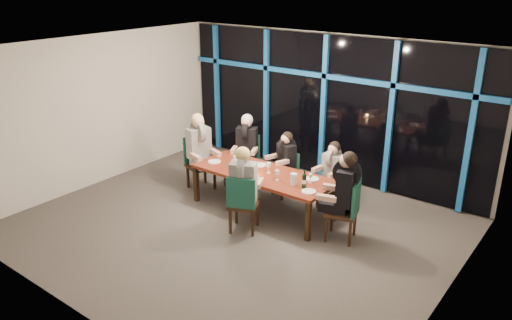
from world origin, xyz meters
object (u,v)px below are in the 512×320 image
(chair_far_left, at_px, (248,156))
(chair_end_right, at_px, (348,208))
(diner_end_right, at_px, (344,183))
(diner_near_mid, at_px, (244,176))
(water_pitcher, at_px, (294,179))
(diner_far_mid, at_px, (285,155))
(chair_end_left, at_px, (198,160))
(chair_far_mid, at_px, (288,171))
(dining_table, at_px, (263,176))
(wine_bottle, at_px, (304,181))
(diner_far_left, at_px, (247,139))
(chair_near_mid, at_px, (243,201))
(chair_far_right, at_px, (333,182))
(diner_far_right, at_px, (332,166))
(diner_end_left, at_px, (200,141))

(chair_far_left, relative_size, chair_end_right, 0.96)
(diner_end_right, xyz_separation_m, diner_near_mid, (-1.45, -0.72, -0.01))
(water_pitcher, bearing_deg, diner_far_mid, 143.02)
(chair_end_left, bearing_deg, chair_end_right, -73.78)
(chair_far_mid, bearing_deg, diner_far_mid, -90.00)
(diner_near_mid, bearing_deg, water_pitcher, -154.66)
(dining_table, relative_size, wine_bottle, 7.96)
(chair_far_mid, bearing_deg, diner_end_right, -7.75)
(chair_end_right, xyz_separation_m, diner_end_right, (-0.09, -0.02, 0.41))
(dining_table, bearing_deg, diner_far_left, 141.15)
(chair_far_left, bearing_deg, chair_near_mid, -78.72)
(chair_far_right, distance_m, chair_near_mid, 1.91)
(dining_table, height_order, water_pitcher, water_pitcher)
(chair_far_left, height_order, chair_end_left, chair_end_left)
(chair_far_mid, height_order, diner_far_left, diner_far_left)
(chair_end_left, distance_m, diner_far_right, 2.72)
(chair_end_left, height_order, diner_end_right, diner_end_right)
(diner_far_left, bearing_deg, chair_far_left, 90.00)
(chair_near_mid, bearing_deg, diner_far_left, -77.69)
(diner_end_left, bearing_deg, diner_far_left, -18.04)
(dining_table, distance_m, chair_end_right, 1.73)
(chair_far_mid, bearing_deg, dining_table, -67.21)
(chair_far_left, height_order, chair_near_mid, chair_near_mid)
(diner_far_mid, height_order, diner_far_right, diner_far_mid)
(chair_end_left, distance_m, water_pitcher, 2.42)
(dining_table, distance_m, chair_far_right, 1.32)
(diner_far_left, height_order, diner_near_mid, diner_near_mid)
(chair_far_right, height_order, diner_far_right, diner_far_right)
(chair_far_mid, relative_size, diner_far_left, 0.91)
(diner_end_left, bearing_deg, diner_far_right, -54.49)
(chair_end_right, distance_m, diner_end_right, 0.42)
(diner_far_right, distance_m, diner_near_mid, 1.78)
(chair_far_right, relative_size, chair_near_mid, 0.86)
(chair_far_mid, distance_m, diner_far_left, 1.08)
(wine_bottle, bearing_deg, diner_end_left, 176.08)
(chair_far_right, height_order, chair_end_left, chair_end_left)
(chair_end_left, height_order, diner_near_mid, diner_near_mid)
(chair_far_left, height_order, diner_end_right, diner_end_right)
(chair_far_right, bearing_deg, chair_far_left, -172.25)
(chair_end_left, relative_size, diner_far_right, 1.23)
(chair_end_left, distance_m, diner_far_left, 1.05)
(dining_table, xyz_separation_m, chair_end_left, (-1.66, 0.07, -0.09))
(chair_end_left, relative_size, water_pitcher, 5.14)
(diner_far_mid, bearing_deg, diner_far_right, 23.80)
(water_pitcher, bearing_deg, diner_near_mid, -118.59)
(wine_bottle, bearing_deg, chair_near_mid, -135.00)
(chair_near_mid, bearing_deg, chair_end_right, -175.36)
(chair_far_left, xyz_separation_m, water_pitcher, (1.79, -1.02, 0.30))
(dining_table, relative_size, diner_near_mid, 2.59)
(chair_end_right, bearing_deg, chair_far_left, -124.03)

